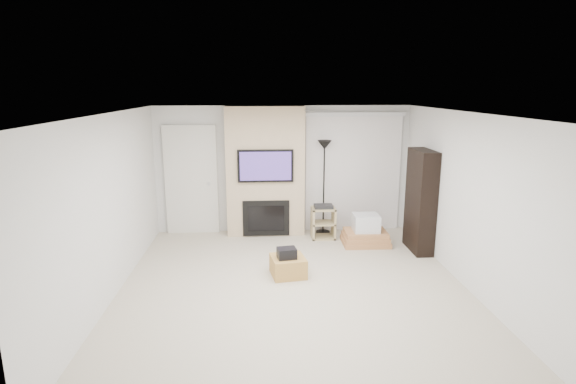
{
  "coord_description": "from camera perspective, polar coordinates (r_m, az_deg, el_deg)",
  "views": [
    {
      "loc": [
        -0.47,
        -6.01,
        2.83
      ],
      "look_at": [
        0.0,
        1.2,
        1.15
      ],
      "focal_mm": 28.0,
      "sensor_mm": 36.0,
      "label": 1
    }
  ],
  "objects": [
    {
      "name": "vertical_blinds",
      "position": [
        9.04,
        8.27,
        3.04
      ],
      "size": [
        1.98,
        0.1,
        2.37
      ],
      "color": "silver",
      "rests_on": "floor"
    },
    {
      "name": "black_bag",
      "position": [
        6.88,
        -0.16,
        -7.77
      ],
      "size": [
        0.31,
        0.26,
        0.16
      ],
      "primitive_type": "cube",
      "rotation": [
        0.0,
        0.0,
        0.16
      ],
      "color": "black",
      "rests_on": "ottoman"
    },
    {
      "name": "floor_lamp",
      "position": [
        8.71,
        4.63,
        3.98
      ],
      "size": [
        0.27,
        0.27,
        1.85
      ],
      "color": "black",
      "rests_on": "floor"
    },
    {
      "name": "hvac_vent",
      "position": [
        6.87,
        3.61,
        10.29
      ],
      "size": [
        0.35,
        0.18,
        0.01
      ],
      "primitive_type": "cube",
      "color": "silver",
      "rests_on": "ceiling"
    },
    {
      "name": "floor",
      "position": [
        6.66,
        0.69,
        -12.06
      ],
      "size": [
        5.0,
        5.5,
        0.0
      ],
      "primitive_type": "cube",
      "color": "beige",
      "rests_on": "ground"
    },
    {
      "name": "ottoman",
      "position": [
        7.0,
        0.01,
        -9.4
      ],
      "size": [
        0.57,
        0.57,
        0.3
      ],
      "primitive_type": "cube",
      "rotation": [
        0.0,
        0.0,
        0.16
      ],
      "color": "#B88741",
      "rests_on": "floor"
    },
    {
      "name": "bookshelf",
      "position": [
        8.18,
        16.48,
        -1.1
      ],
      "size": [
        0.3,
        0.8,
        1.8
      ],
      "color": "black",
      "rests_on": "floor"
    },
    {
      "name": "box_stack",
      "position": [
        8.45,
        9.82,
        -5.14
      ],
      "size": [
        0.85,
        0.65,
        0.57
      ],
      "color": "#B87C4C",
      "rests_on": "floor"
    },
    {
      "name": "entry_door",
      "position": [
        9.0,
        -12.16,
        1.41
      ],
      "size": [
        1.02,
        0.11,
        2.14
      ],
      "color": "silver",
      "rests_on": "floor"
    },
    {
      "name": "wall_back",
      "position": [
        8.91,
        -0.65,
        2.88
      ],
      "size": [
        5.0,
        0.0,
        2.5
      ],
      "primitive_type": "cube",
      "rotation": [
        1.57,
        0.0,
        0.0
      ],
      "color": "silver",
      "rests_on": "ground"
    },
    {
      "name": "wall_right",
      "position": [
        6.89,
        21.95,
        -1.14
      ],
      "size": [
        0.0,
        5.5,
        2.5
      ],
      "primitive_type": "cube",
      "rotation": [
        1.57,
        0.0,
        1.57
      ],
      "color": "silver",
      "rests_on": "ground"
    },
    {
      "name": "fireplace_wall",
      "position": [
        8.69,
        -2.88,
        2.51
      ],
      "size": [
        1.5,
        0.47,
        2.5
      ],
      "color": "tan",
      "rests_on": "floor"
    },
    {
      "name": "av_stand",
      "position": [
        8.65,
        4.5,
        -3.64
      ],
      "size": [
        0.45,
        0.38,
        0.66
      ],
      "color": "tan",
      "rests_on": "floor"
    },
    {
      "name": "wall_left",
      "position": [
        6.53,
        -21.71,
        -1.85
      ],
      "size": [
        0.0,
        5.5,
        2.5
      ],
      "primitive_type": "cube",
      "rotation": [
        1.57,
        0.0,
        1.57
      ],
      "color": "silver",
      "rests_on": "ground"
    },
    {
      "name": "wall_front",
      "position": [
        3.65,
        4.15,
        -12.57
      ],
      "size": [
        5.0,
        0.0,
        2.5
      ],
      "primitive_type": "cube",
      "rotation": [
        1.57,
        0.0,
        0.0
      ],
      "color": "silver",
      "rests_on": "ground"
    },
    {
      "name": "ceiling",
      "position": [
        6.04,
        0.76,
        9.96
      ],
      "size": [
        5.0,
        5.5,
        0.0
      ],
      "primitive_type": "cube",
      "color": "white",
      "rests_on": "wall_back"
    }
  ]
}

